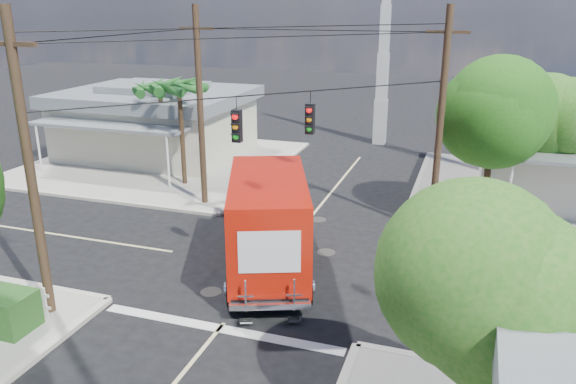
% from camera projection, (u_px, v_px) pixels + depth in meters
% --- Properties ---
extents(ground, '(120.00, 120.00, 0.00)m').
position_uv_depth(ground, '(270.00, 266.00, 20.22)').
color(ground, black).
rests_on(ground, ground).
extents(sidewalk_ne, '(14.12, 14.12, 0.14)m').
position_uv_depth(sidewalk_ne, '(563.00, 201.00, 26.71)').
color(sidewalk_ne, '#A49F94').
rests_on(sidewalk_ne, ground).
extents(sidewalk_nw, '(14.12, 14.12, 0.14)m').
position_uv_depth(sidewalk_nw, '(162.00, 162.00, 33.25)').
color(sidewalk_nw, '#A49F94').
rests_on(sidewalk_nw, ground).
extents(road_markings, '(32.00, 32.00, 0.01)m').
position_uv_depth(road_markings, '(255.00, 285.00, 18.90)').
color(road_markings, beige).
rests_on(road_markings, ground).
extents(building_nw, '(10.80, 10.20, 4.30)m').
position_uv_depth(building_nw, '(157.00, 120.00, 34.33)').
color(building_nw, beige).
rests_on(building_nw, sidewalk_nw).
extents(radio_tower, '(0.80, 0.80, 17.00)m').
position_uv_depth(radio_tower, '(384.00, 58.00, 36.26)').
color(radio_tower, silver).
rests_on(radio_tower, ground).
extents(tree_ne_front, '(4.21, 4.14, 6.66)m').
position_uv_depth(tree_ne_front, '(495.00, 114.00, 22.61)').
color(tree_ne_front, '#422D1C').
rests_on(tree_ne_front, sidewalk_ne).
extents(tree_ne_back, '(3.77, 3.66, 5.82)m').
position_uv_depth(tree_ne_back, '(557.00, 122.00, 23.99)').
color(tree_ne_back, '#422D1C').
rests_on(tree_ne_back, sidewalk_ne).
extents(tree_se, '(3.67, 3.54, 5.62)m').
position_uv_depth(tree_se, '(490.00, 287.00, 10.32)').
color(tree_se, '#422D1C').
rests_on(tree_se, sidewalk_se).
extents(palm_nw_front, '(3.01, 3.08, 5.59)m').
position_uv_depth(palm_nw_front, '(179.00, 88.00, 27.62)').
color(palm_nw_front, '#422D1C').
rests_on(palm_nw_front, sidewalk_nw).
extents(palm_nw_back, '(3.01, 3.08, 5.19)m').
position_uv_depth(palm_nw_back, '(160.00, 90.00, 29.68)').
color(palm_nw_back, '#422D1C').
rests_on(palm_nw_back, sidewalk_nw).
extents(utility_poles, '(12.00, 10.68, 9.00)m').
position_uv_depth(utility_poles, '(244.00, 127.00, 20.65)').
color(utility_poles, '#473321').
rests_on(utility_poles, ground).
extents(vending_boxes, '(1.90, 0.50, 1.10)m').
position_uv_depth(vending_boxes, '(466.00, 211.00, 23.62)').
color(vending_boxes, '#B51413').
rests_on(vending_boxes, sidewalk_ne).
extents(delivery_truck, '(5.15, 8.45, 3.52)m').
position_uv_depth(delivery_truck, '(268.00, 219.00, 19.74)').
color(delivery_truck, black).
rests_on(delivery_truck, ground).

